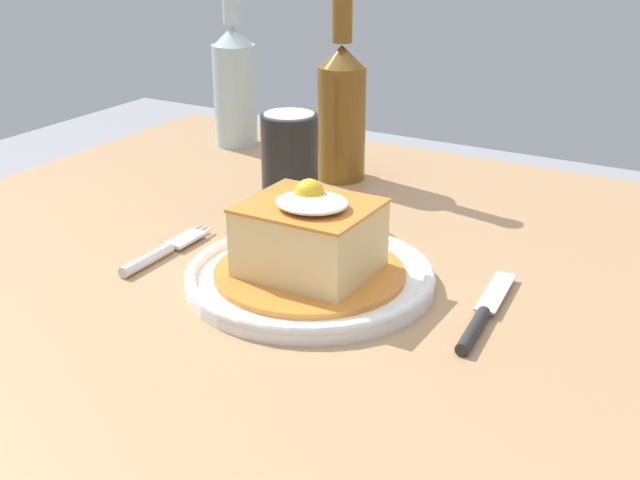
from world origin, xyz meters
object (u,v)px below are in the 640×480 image
(main_plate, at_px, (310,276))
(beer_bottle_clear, at_px, (234,79))
(knife, at_px, (480,319))
(soda_can, at_px, (290,166))
(beer_bottle_amber, at_px, (341,105))
(fork, at_px, (160,253))

(main_plate, xyz_separation_m, beer_bottle_clear, (-0.35, 0.37, 0.09))
(knife, height_order, soda_can, soda_can)
(knife, distance_m, beer_bottle_amber, 0.44)
(soda_can, bearing_deg, beer_bottle_amber, 96.18)
(beer_bottle_amber, bearing_deg, main_plate, -66.42)
(knife, bearing_deg, beer_bottle_clear, 145.17)
(fork, bearing_deg, soda_can, 73.29)
(fork, distance_m, beer_bottle_clear, 0.44)
(main_plate, distance_m, beer_bottle_amber, 0.34)
(fork, relative_size, soda_can, 1.14)
(soda_can, xyz_separation_m, beer_bottle_clear, (-0.23, 0.22, 0.04))
(beer_bottle_amber, bearing_deg, fork, -96.20)
(soda_can, height_order, beer_bottle_clear, beer_bottle_clear)
(beer_bottle_amber, height_order, beer_bottle_clear, same)
(knife, bearing_deg, fork, -175.13)
(soda_can, relative_size, beer_bottle_amber, 0.47)
(knife, bearing_deg, main_plate, -178.30)
(main_plate, height_order, fork, main_plate)
(fork, distance_m, soda_can, 0.19)
(main_plate, height_order, knife, main_plate)
(fork, height_order, beer_bottle_amber, beer_bottle_amber)
(main_plate, relative_size, beer_bottle_amber, 0.92)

